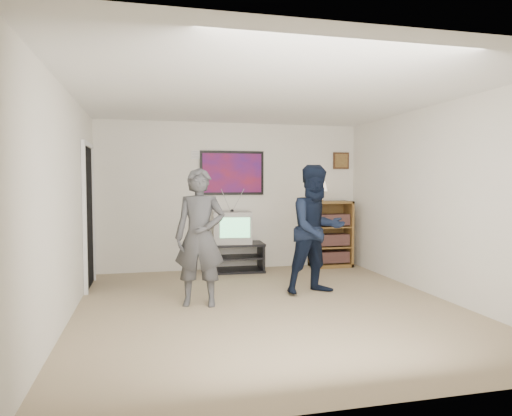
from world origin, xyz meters
name	(u,v)px	position (x,y,z in m)	size (l,w,h in m)	color
room_shell	(262,202)	(0.00, 0.35, 1.25)	(4.51, 5.00, 2.51)	#846D54
media_stand	(235,257)	(-0.01, 2.23, 0.24)	(0.99, 0.58, 0.48)	black
crt_television	(232,227)	(-0.05, 2.23, 0.74)	(0.62, 0.52, 0.52)	gray
bookshelf	(331,234)	(1.73, 2.28, 0.58)	(0.71, 0.40, 1.16)	brown
table_lamp	(321,191)	(1.56, 2.31, 1.33)	(0.22, 0.22, 0.34)	#FEE4C0
person_tall	(200,237)	(-0.80, 0.27, 0.83)	(0.61, 0.40, 1.66)	#3C3D3F
person_short	(317,229)	(0.79, 0.52, 0.86)	(0.84, 0.65, 1.73)	black
controller_left	(202,205)	(-0.75, 0.47, 1.21)	(0.04, 0.13, 0.04)	white
controller_right	(314,212)	(0.82, 0.72, 1.08)	(0.04, 0.12, 0.04)	white
poster	(232,173)	(0.00, 2.48, 1.65)	(1.10, 0.03, 0.75)	black
air_vent	(200,155)	(-0.55, 2.48, 1.95)	(0.28, 0.02, 0.14)	white
small_picture	(341,161)	(2.00, 2.48, 1.88)	(0.30, 0.03, 0.30)	black
doorway	(88,217)	(-2.23, 1.60, 1.00)	(0.03, 0.85, 2.00)	black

